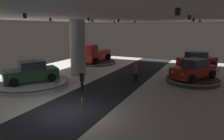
{
  "coord_description": "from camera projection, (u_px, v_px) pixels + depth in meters",
  "views": [
    {
      "loc": [
        7.15,
        -9.21,
        4.9
      ],
      "look_at": [
        0.11,
        5.82,
        1.4
      ],
      "focal_mm": 33.69,
      "sensor_mm": 36.0,
      "label": 1
    }
  ],
  "objects": [
    {
      "name": "ceiling_with_spotlights",
      "position": [
        63.0,
        13.0,
        10.99
      ],
      "size": [
        24.0,
        44.0,
        0.39
      ],
      "color": "silver"
    },
    {
      "name": "visitor_walking_near",
      "position": [
        136.0,
        71.0,
        18.75
      ],
      "size": [
        0.32,
        0.32,
        1.59
      ],
      "color": "black",
      "rests_on": "ground"
    },
    {
      "name": "display_platform_deep_left",
      "position": [
        95.0,
        62.0,
        28.09
      ],
      "size": [
        5.68,
        5.68,
        0.26
      ],
      "color": "#333338",
      "rests_on": "ground"
    },
    {
      "name": "pickup_truck_deep_left",
      "position": [
        94.0,
        55.0,
        27.59
      ],
      "size": [
        2.66,
        5.31,
        2.3
      ],
      "color": "red",
      "rests_on": "display_platform_deep_left"
    },
    {
      "name": "column_left",
      "position": [
        78.0,
        48.0,
        20.92
      ],
      "size": [
        1.52,
        1.52,
        5.5
      ],
      "color": "#ADADB2",
      "rests_on": "ground"
    },
    {
      "name": "display_car_deep_right",
      "position": [
        197.0,
        60.0,
        23.33
      ],
      "size": [
        4.25,
        4.23,
        1.71
      ],
      "color": "red",
      "rests_on": "display_platform_deep_right"
    },
    {
      "name": "visitor_walking_far",
      "position": [
        82.0,
        79.0,
        16.03
      ],
      "size": [
        0.32,
        0.32,
        1.59
      ],
      "color": "black",
      "rests_on": "ground"
    },
    {
      "name": "display_car_far_right",
      "position": [
        193.0,
        70.0,
        18.35
      ],
      "size": [
        3.71,
        4.53,
        1.71
      ],
      "color": "maroon",
      "rests_on": "display_platform_far_right"
    },
    {
      "name": "display_platform_far_right",
      "position": [
        192.0,
        80.0,
        18.53
      ],
      "size": [
        4.61,
        4.61,
        0.38
      ],
      "color": "#333338",
      "rests_on": "ground"
    },
    {
      "name": "display_car_mid_left",
      "position": [
        31.0,
        72.0,
        17.29
      ],
      "size": [
        3.8,
        4.5,
        1.71
      ],
      "color": "#2D5638",
      "rests_on": "display_platform_mid_left"
    },
    {
      "name": "display_platform_mid_left",
      "position": [
        32.0,
        83.0,
        17.47
      ],
      "size": [
        6.03,
        6.03,
        0.38
      ],
      "color": "#B7B7BC",
      "rests_on": "ground"
    },
    {
      "name": "display_platform_deep_right",
      "position": [
        196.0,
        68.0,
        23.54
      ],
      "size": [
        4.71,
        4.71,
        0.38
      ],
      "color": "silver",
      "rests_on": "ground"
    },
    {
      "name": "ground",
      "position": [
        68.0,
        113.0,
        12.14
      ],
      "size": [
        24.0,
        44.0,
        0.06
      ],
      "color": "silver"
    },
    {
      "name": "stanchion_b",
      "position": [
        82.0,
        108.0,
        11.8
      ],
      "size": [
        0.28,
        0.28,
        1.01
      ],
      "color": "#333338",
      "rests_on": "ground"
    }
  ]
}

